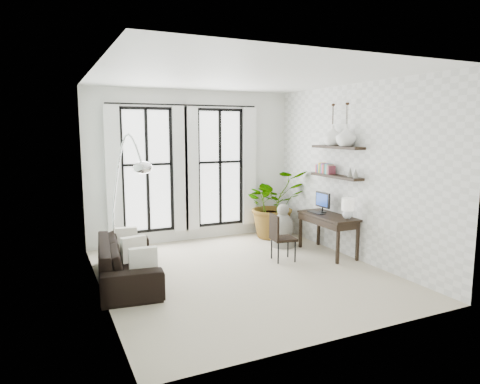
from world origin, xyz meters
TOP-DOWN VIEW (x-y plane):
  - floor at (0.00, 0.00)m, footprint 5.00×5.00m
  - ceiling at (0.00, 0.00)m, footprint 5.00×5.00m
  - wall_left at (-2.25, 0.00)m, footprint 0.00×5.00m
  - wall_right at (2.25, 0.00)m, footprint 0.00×5.00m
  - wall_back at (0.00, 2.50)m, footprint 4.50×0.00m
  - windows at (-0.20, 2.43)m, footprint 3.26×0.13m
  - wall_shelves at (2.11, 0.38)m, footprint 0.25×1.30m
  - sofa at (-1.80, 0.49)m, footprint 1.12×2.30m
  - throw_pillows at (-1.70, 0.49)m, footprint 0.40×1.52m
  - plant at (1.67, 1.94)m, footprint 1.37×1.19m
  - desk at (1.95, 0.29)m, footprint 0.55×1.30m
  - desk_chair at (0.89, 0.35)m, footprint 0.46×0.46m
  - arc_lamp at (-1.70, 0.82)m, footprint 0.73×0.91m
  - buddha at (1.46, 1.19)m, footprint 0.49×0.49m
  - vase_a at (2.11, 0.09)m, footprint 0.37×0.37m
  - vase_b at (2.11, 0.49)m, footprint 0.37×0.37m

SIDE VIEW (x-z plane):
  - floor at x=0.00m, z-range 0.00..0.00m
  - sofa at x=-1.80m, z-range 0.00..0.65m
  - buddha at x=1.46m, z-range -0.07..0.81m
  - desk_chair at x=0.89m, z-range 0.06..0.93m
  - throw_pillows at x=-1.70m, z-range 0.30..0.70m
  - desk at x=1.95m, z-range 0.14..1.30m
  - plant at x=1.67m, z-range 0.00..1.51m
  - windows at x=-0.20m, z-range 0.24..2.88m
  - wall_left at x=-2.25m, z-range -0.90..4.10m
  - wall_right at x=2.25m, z-range -0.90..4.10m
  - wall_back at x=0.00m, z-range -0.65..3.85m
  - wall_shelves at x=2.11m, z-range 1.43..2.03m
  - arc_lamp at x=-1.70m, z-range 0.60..2.91m
  - vase_a at x=2.11m, z-range 2.07..2.46m
  - vase_b at x=2.11m, z-range 2.07..2.46m
  - ceiling at x=0.00m, z-range 3.20..3.20m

